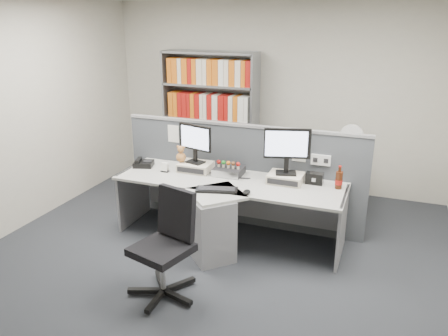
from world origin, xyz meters
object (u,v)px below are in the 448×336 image
at_px(office_chair, 167,242).
at_px(monitor_right, 287,147).
at_px(shelving_unit, 210,121).
at_px(keyboard, 217,190).
at_px(cola_bottle, 339,180).
at_px(desk, 222,209).
at_px(mouse, 247,192).
at_px(speaker, 315,178).
at_px(desk_phone, 143,163).
at_px(filing_cabinet, 347,188).
at_px(monitor_left, 195,140).
at_px(desktop_pc, 229,171).
at_px(desk_fan, 351,139).
at_px(desk_calendar, 165,168).

bearing_deg(office_chair, monitor_right, 61.10).
bearing_deg(shelving_unit, keyboard, -65.82).
xyz_separation_m(monitor_right, cola_bottle, (0.58, 0.02, -0.31)).
height_order(desk, mouse, mouse).
bearing_deg(keyboard, speaker, 31.95).
relative_size(desk_phone, filing_cabinet, 0.39).
distance_m(desk, filing_cabinet, 1.85).
xyz_separation_m(monitor_left, cola_bottle, (1.68, 0.02, -0.28)).
bearing_deg(office_chair, shelving_unit, 104.66).
height_order(keyboard, desk_phone, desk_phone).
height_order(desktop_pc, shelving_unit, shelving_unit).
distance_m(cola_bottle, office_chair, 1.96).
xyz_separation_m(desktop_pc, office_chair, (-0.08, -1.40, -0.23)).
relative_size(mouse, office_chair, 0.12).
bearing_deg(keyboard, mouse, 4.30).
height_order(mouse, office_chair, office_chair).
height_order(shelving_unit, filing_cabinet, shelving_unit).
bearing_deg(monitor_left, desk, -38.09).
bearing_deg(speaker, mouse, -137.46).
bearing_deg(desk_phone, desk, -14.62).
height_order(desktop_pc, mouse, desktop_pc).
relative_size(monitor_left, monitor_right, 0.89).
bearing_deg(filing_cabinet, desk_fan, -90.00).
xyz_separation_m(desk_phone, filing_cabinet, (2.36, 1.10, -0.41)).
bearing_deg(keyboard, monitor_left, 132.97).
relative_size(desktop_pc, desk_fan, 0.65).
height_order(desk_calendar, office_chair, office_chair).
height_order(desk, desktop_pc, desktop_pc).
bearing_deg(filing_cabinet, monitor_right, -120.14).
relative_size(desktop_pc, filing_cabinet, 0.47).
xyz_separation_m(desk, keyboard, (-0.01, -0.13, 0.28)).
bearing_deg(monitor_right, mouse, -121.37).
height_order(monitor_right, keyboard, monitor_right).
relative_size(monitor_left, desk_calendar, 4.14).
relative_size(speaker, office_chair, 0.19).
relative_size(cola_bottle, desk_fan, 0.51).
bearing_deg(monitor_left, office_chair, -76.41).
relative_size(desk, monitor_left, 5.63).
height_order(desk_phone, desk_calendar, desk_calendar).
relative_size(desk, desk_fan, 5.14).
height_order(cola_bottle, shelving_unit, shelving_unit).
height_order(monitor_right, mouse, monitor_right).
bearing_deg(desk_calendar, desktop_pc, 13.45).
distance_m(desk_calendar, cola_bottle, 2.01).
bearing_deg(mouse, monitor_left, 148.70).
distance_m(keyboard, desk_phone, 1.23).
bearing_deg(monitor_left, speaker, 2.81).
relative_size(monitor_right, speaker, 2.73).
bearing_deg(desk, monitor_left, 141.91).
bearing_deg(monitor_left, desktop_pc, 1.84).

